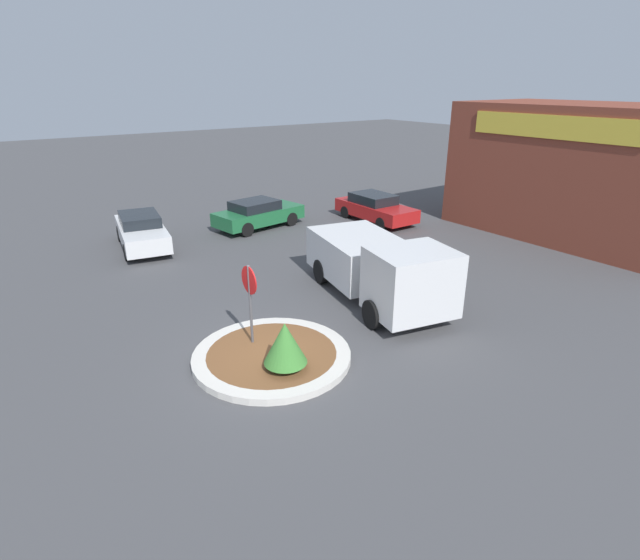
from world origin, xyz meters
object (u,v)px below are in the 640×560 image
at_px(parked_sedan_red, 375,208).
at_px(parked_sedan_white, 142,231).
at_px(utility_truck, 378,266).
at_px(parked_sedan_green, 258,214).
at_px(stop_sign, 250,292).

xyz_separation_m(parked_sedan_red, parked_sedan_white, (-2.54, -10.80, 0.04)).
height_order(utility_truck, parked_sedan_green, utility_truck).
distance_m(parked_sedan_green, parked_sedan_white, 5.46).
distance_m(stop_sign, utility_truck, 4.84).
distance_m(utility_truck, parked_sedan_white, 10.75).
bearing_deg(utility_truck, parked_sedan_red, 151.45).
bearing_deg(parked_sedan_white, utility_truck, 34.54).
height_order(parked_sedan_red, parked_sedan_green, parked_sedan_red).
xyz_separation_m(utility_truck, parked_sedan_green, (-9.61, 1.06, -0.44)).
height_order(parked_sedan_green, parked_sedan_white, parked_sedan_white).
xyz_separation_m(parked_sedan_green, parked_sedan_white, (-0.19, -5.46, 0.04)).
xyz_separation_m(utility_truck, parked_sedan_red, (-7.26, 6.39, -0.45)).
xyz_separation_m(stop_sign, parked_sedan_green, (-10.09, 5.85, -0.92)).
distance_m(utility_truck, parked_sedan_green, 9.68).
bearing_deg(utility_truck, parked_sedan_white, -143.01).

